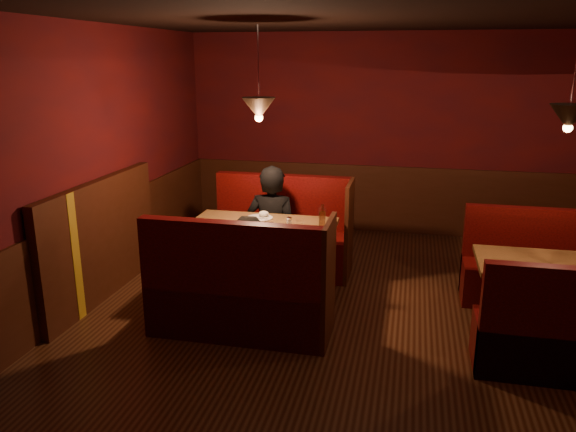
% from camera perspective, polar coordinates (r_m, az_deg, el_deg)
% --- Properties ---
extents(room, '(6.02, 7.02, 2.92)m').
position_cam_1_polar(room, '(5.07, 5.52, -1.37)').
color(room, '#37180B').
rests_on(room, ground).
extents(main_table, '(1.55, 0.94, 1.09)m').
position_cam_1_polar(main_table, '(6.00, -2.64, -2.67)').
color(main_table, '#573918').
rests_on(main_table, ground).
extents(main_bench_far, '(1.71, 0.61, 1.17)m').
position_cam_1_polar(main_bench_far, '(6.89, -0.56, -2.55)').
color(main_bench_far, black).
rests_on(main_bench_far, ground).
extents(main_bench_near, '(1.71, 0.61, 1.17)m').
position_cam_1_polar(main_bench_near, '(5.31, -4.94, -8.41)').
color(main_bench_near, black).
rests_on(main_bench_near, ground).
extents(second_table, '(1.28, 0.82, 0.72)m').
position_cam_1_polar(second_table, '(5.77, 24.81, -6.08)').
color(second_table, '#573918').
rests_on(second_table, ground).
extents(second_bench_far, '(1.42, 0.53, 1.01)m').
position_cam_1_polar(second_bench_far, '(6.55, 23.53, -5.38)').
color(second_bench_far, black).
rests_on(second_bench_far, ground).
extents(second_bench_near, '(1.42, 0.53, 1.01)m').
position_cam_1_polar(second_bench_near, '(5.18, 26.55, -11.38)').
color(second_bench_near, black).
rests_on(second_bench_near, ground).
extents(diner_a, '(0.64, 0.43, 1.72)m').
position_cam_1_polar(diner_a, '(6.49, -1.64, 0.76)').
color(diner_a, black).
rests_on(diner_a, ground).
extents(diner_b, '(0.82, 0.72, 1.43)m').
position_cam_1_polar(diner_b, '(5.44, -3.64, -3.84)').
color(diner_b, black).
rests_on(diner_b, ground).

